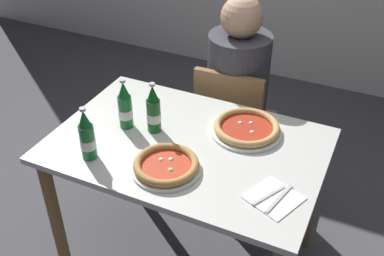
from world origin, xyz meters
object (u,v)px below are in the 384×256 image
(dining_table_main, at_px, (187,163))
(diner_seated, at_px, (236,103))
(pizza_marinara_far, at_px, (166,165))
(beer_bottle_right, at_px, (125,108))
(chair_behind_table, at_px, (233,122))
(beer_bottle_center, at_px, (154,111))
(beer_bottle_left, at_px, (87,137))
(napkin_with_cutlery, at_px, (274,198))
(pizza_margherita_near, at_px, (247,128))

(dining_table_main, bearing_deg, diner_seated, 90.50)
(pizza_marinara_far, bearing_deg, beer_bottle_right, 147.81)
(diner_seated, relative_size, pizza_marinara_far, 4.15)
(diner_seated, distance_m, beer_bottle_right, 0.78)
(dining_table_main, height_order, beer_bottle_right, beer_bottle_right)
(dining_table_main, relative_size, chair_behind_table, 1.41)
(beer_bottle_center, bearing_deg, chair_behind_table, 73.04)
(beer_bottle_left, bearing_deg, dining_table_main, 38.29)
(napkin_with_cutlery, bearing_deg, beer_bottle_center, 162.24)
(pizza_margherita_near, xyz_separation_m, beer_bottle_center, (-0.39, -0.17, 0.08))
(pizza_marinara_far, distance_m, beer_bottle_left, 0.35)
(napkin_with_cutlery, bearing_deg, diner_seated, 118.66)
(pizza_marinara_far, xyz_separation_m, beer_bottle_right, (-0.31, 0.20, 0.08))
(dining_table_main, height_order, beer_bottle_center, beer_bottle_center)
(beer_bottle_left, relative_size, beer_bottle_center, 1.00)
(beer_bottle_left, bearing_deg, pizza_marinara_far, 10.90)
(pizza_margherita_near, distance_m, beer_bottle_left, 0.71)
(dining_table_main, distance_m, chair_behind_table, 0.63)
(diner_seated, distance_m, pizza_margherita_near, 0.55)
(pizza_margherita_near, xyz_separation_m, beer_bottle_right, (-0.52, -0.20, 0.08))
(napkin_with_cutlery, bearing_deg, beer_bottle_right, 167.32)
(chair_behind_table, height_order, diner_seated, diner_seated)
(chair_behind_table, relative_size, pizza_margherita_near, 2.58)
(pizza_marinara_far, height_order, beer_bottle_center, beer_bottle_center)
(dining_table_main, relative_size, beer_bottle_center, 4.86)
(beer_bottle_left, bearing_deg, napkin_with_cutlery, 6.45)
(beer_bottle_center, bearing_deg, pizza_marinara_far, -51.63)
(dining_table_main, relative_size, napkin_with_cutlery, 5.11)
(diner_seated, distance_m, napkin_with_cutlery, 0.97)
(chair_behind_table, xyz_separation_m, beer_bottle_center, (-0.18, -0.58, 0.37))
(beer_bottle_right, distance_m, napkin_with_cutlery, 0.79)
(dining_table_main, distance_m, beer_bottle_right, 0.38)
(diner_seated, relative_size, beer_bottle_left, 4.89)
(chair_behind_table, distance_m, beer_bottle_left, 1.00)
(beer_bottle_left, distance_m, beer_bottle_right, 0.26)
(dining_table_main, height_order, napkin_with_cutlery, napkin_with_cutlery)
(beer_bottle_left, xyz_separation_m, beer_bottle_center, (0.15, 0.29, 0.00))
(diner_seated, bearing_deg, dining_table_main, -89.50)
(beer_bottle_center, bearing_deg, beer_bottle_right, -167.06)
(beer_bottle_right, bearing_deg, beer_bottle_center, 12.94)
(beer_bottle_right, xyz_separation_m, napkin_with_cutlery, (0.76, -0.17, -0.10))
(diner_seated, height_order, beer_bottle_left, diner_seated)
(beer_bottle_center, relative_size, napkin_with_cutlery, 1.05)
(chair_behind_table, xyz_separation_m, napkin_with_cutlery, (0.45, -0.78, 0.27))
(dining_table_main, bearing_deg, pizza_marinara_far, -90.28)
(napkin_with_cutlery, bearing_deg, pizza_marinara_far, -176.88)
(pizza_margherita_near, height_order, beer_bottle_center, beer_bottle_center)
(pizza_marinara_far, bearing_deg, napkin_with_cutlery, 3.12)
(napkin_with_cutlery, bearing_deg, pizza_margherita_near, 123.38)
(chair_behind_table, bearing_deg, beer_bottle_right, 60.87)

